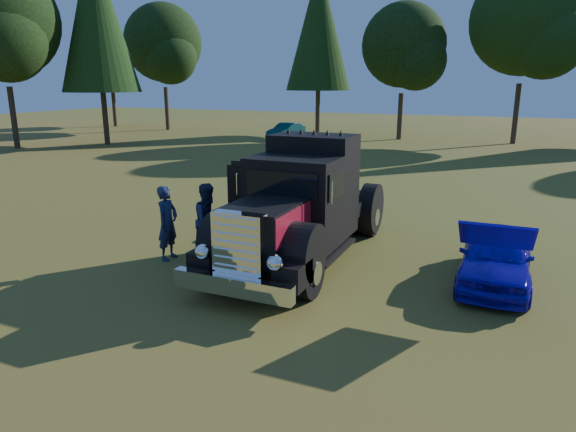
# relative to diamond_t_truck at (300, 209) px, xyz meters

# --- Properties ---
(ground) EXTENTS (120.00, 120.00, 0.00)m
(ground) POSITION_rel_diamond_t_truck_xyz_m (0.48, -1.28, -1.28)
(ground) COLOR #42591A
(ground) RESTS_ON ground
(treeline) EXTENTS (72.10, 23.52, 13.84)m
(treeline) POSITION_rel_diamond_t_truck_xyz_m (-0.23, 25.71, 6.43)
(treeline) COLOR #2D2116
(treeline) RESTS_ON ground
(diamond_t_truck) EXTENTS (3.38, 7.16, 3.00)m
(diamond_t_truck) POSITION_rel_diamond_t_truck_xyz_m (0.00, 0.00, 0.00)
(diamond_t_truck) COLOR black
(diamond_t_truck) RESTS_ON ground
(hotrod_coupe) EXTENTS (1.47, 3.98, 1.89)m
(hotrod_coupe) POSITION_rel_diamond_t_truck_xyz_m (4.48, 0.27, -0.65)
(hotrod_coupe) COLOR #073AAB
(hotrod_coupe) RESTS_ON ground
(spectator_near) EXTENTS (0.47, 0.69, 1.84)m
(spectator_near) POSITION_rel_diamond_t_truck_xyz_m (-2.98, -1.27, -0.36)
(spectator_near) COLOR #1D1D44
(spectator_near) RESTS_ON ground
(spectator_far) EXTENTS (1.00, 1.11, 1.88)m
(spectator_far) POSITION_rel_diamond_t_truck_xyz_m (-2.12, -0.74, -0.34)
(spectator_far) COLOR #1B243F
(spectator_far) RESTS_ON ground
(distant_teal_car) EXTENTS (1.86, 3.88, 1.23)m
(distant_teal_car) POSITION_rel_diamond_t_truck_xyz_m (-11.35, 24.69, -0.67)
(distant_teal_car) COLOR #093536
(distant_teal_car) RESTS_ON ground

